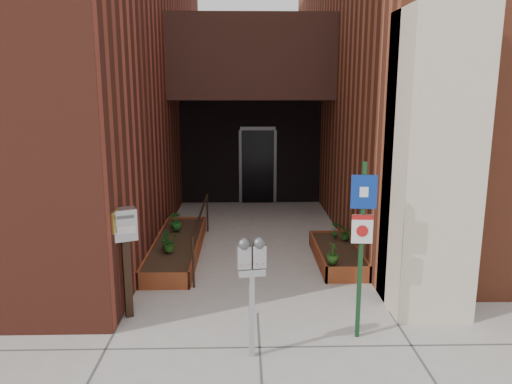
{
  "coord_description": "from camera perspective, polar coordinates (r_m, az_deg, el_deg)",
  "views": [
    {
      "loc": [
        -0.19,
        -6.93,
        3.35
      ],
      "look_at": [
        0.02,
        1.8,
        1.48
      ],
      "focal_mm": 35.0,
      "sensor_mm": 36.0,
      "label": 1
    }
  ],
  "objects": [
    {
      "name": "ground",
      "position": [
        7.7,
        0.17,
        -13.69
      ],
      "size": [
        80.0,
        80.0,
        0.0
      ],
      "primitive_type": "plane",
      "color": "#9E9991",
      "rests_on": "ground"
    },
    {
      "name": "parking_meter",
      "position": [
        6.11,
        -0.51,
        -8.38
      ],
      "size": [
        0.36,
        0.19,
        1.57
      ],
      "color": "#B0B0B3",
      "rests_on": "ground"
    },
    {
      "name": "shrub_right_b",
      "position": [
        10.32,
        9.06,
        -4.24
      ],
      "size": [
        0.22,
        0.22,
        0.34
      ],
      "primitive_type": "imported",
      "rotation": [
        0.0,
        0.0,
        2.89
      ],
      "color": "#205D1A",
      "rests_on": "planter_right"
    },
    {
      "name": "shrub_left_a",
      "position": [
        9.51,
        -9.91,
        -5.6
      ],
      "size": [
        0.47,
        0.47,
        0.37
      ],
      "primitive_type": "imported",
      "rotation": [
        0.0,
        0.0,
        0.79
      ],
      "color": "#27631C",
      "rests_on": "planter_left"
    },
    {
      "name": "planter_right",
      "position": [
        9.84,
        9.25,
        -7.13
      ],
      "size": [
        0.8,
        2.2,
        0.3
      ],
      "color": "brown",
      "rests_on": "ground"
    },
    {
      "name": "shrub_left_d",
      "position": [
        11.08,
        -9.55,
        -3.16
      ],
      "size": [
        0.23,
        0.23,
        0.32
      ],
      "primitive_type": "imported",
      "rotation": [
        0.0,
        0.0,
        5.24
      ],
      "color": "#1C621D",
      "rests_on": "planter_left"
    },
    {
      "name": "shrub_right_c",
      "position": [
        10.22,
        10.22,
        -4.57
      ],
      "size": [
        0.28,
        0.28,
        0.3
      ],
      "primitive_type": "imported",
      "rotation": [
        0.0,
        0.0,
        4.67
      ],
      "color": "#195919",
      "rests_on": "planter_right"
    },
    {
      "name": "shrub_left_b",
      "position": [
        9.75,
        -10.34,
        -5.32
      ],
      "size": [
        0.21,
        0.21,
        0.32
      ],
      "primitive_type": "imported",
      "rotation": [
        0.0,
        0.0,
        1.78
      ],
      "color": "#164F1B",
      "rests_on": "planter_left"
    },
    {
      "name": "architecture",
      "position": [
        13.92,
        -1.41,
        18.85
      ],
      "size": [
        20.0,
        14.6,
        10.0
      ],
      "color": "maroon",
      "rests_on": "ground"
    },
    {
      "name": "handrail",
      "position": [
        9.96,
        -6.3,
        -3.11
      ],
      "size": [
        0.04,
        3.34,
        0.9
      ],
      "color": "black",
      "rests_on": "ground"
    },
    {
      "name": "shrub_left_c",
      "position": [
        10.82,
        -9.09,
        -3.33
      ],
      "size": [
        0.26,
        0.26,
        0.39
      ],
      "primitive_type": "imported",
      "rotation": [
        0.0,
        0.0,
        3.36
      ],
      "color": "#1B5F1D",
      "rests_on": "planter_left"
    },
    {
      "name": "payment_dropbox",
      "position": [
        7.42,
        -14.72,
        -5.28
      ],
      "size": [
        0.4,
        0.35,
        1.64
      ],
      "color": "black",
      "rests_on": "ground"
    },
    {
      "name": "shrub_right_a",
      "position": [
        8.85,
        8.77,
        -6.9
      ],
      "size": [
        0.24,
        0.24,
        0.38
      ],
      "primitive_type": "imported",
      "rotation": [
        0.0,
        0.0,
        1.44
      ],
      "color": "#275418",
      "rests_on": "planter_right"
    },
    {
      "name": "sign_post",
      "position": [
        6.64,
        12.0,
        -4.55
      ],
      "size": [
        0.33,
        0.09,
        2.4
      ],
      "color": "#153C1D",
      "rests_on": "ground"
    },
    {
      "name": "planter_left",
      "position": [
        10.24,
        -9.0,
        -6.35
      ],
      "size": [
        0.9,
        3.6,
        0.3
      ],
      "color": "brown",
      "rests_on": "ground"
    }
  ]
}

